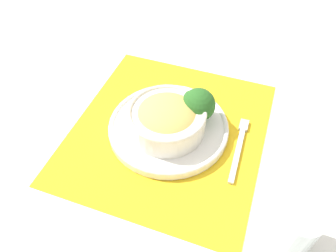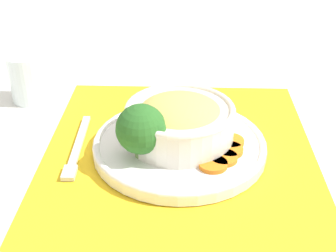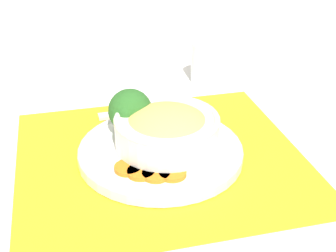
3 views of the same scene
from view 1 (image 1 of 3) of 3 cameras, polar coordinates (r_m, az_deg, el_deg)
ground_plane at (r=0.77m, az=0.09°, el=-0.86°), size 4.00×4.00×0.00m
placemat at (r=0.77m, az=0.09°, el=-0.76°), size 0.43×0.48×0.00m
plate at (r=0.76m, az=0.09°, el=-0.10°), size 0.28×0.28×0.02m
bowl at (r=0.72m, az=-0.15°, el=1.38°), size 0.17×0.17×0.07m
broccoli_floret at (r=0.73m, az=5.29°, el=3.72°), size 0.08×0.08×0.09m
carrot_slice_near at (r=0.80m, az=-1.78°, el=4.37°), size 0.04×0.04×0.01m
carrot_slice_middle at (r=0.80m, az=-3.32°, el=3.83°), size 0.04×0.04×0.01m
carrot_slice_far at (r=0.79m, az=-4.61°, el=2.98°), size 0.04×0.04×0.01m
carrot_slice_extra at (r=0.77m, az=-5.54°, el=1.88°), size 0.04×0.04×0.01m
water_glass at (r=0.63m, az=21.32°, el=-16.64°), size 0.07×0.07×0.09m
fork at (r=0.75m, az=12.39°, el=-2.89°), size 0.02×0.18×0.01m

